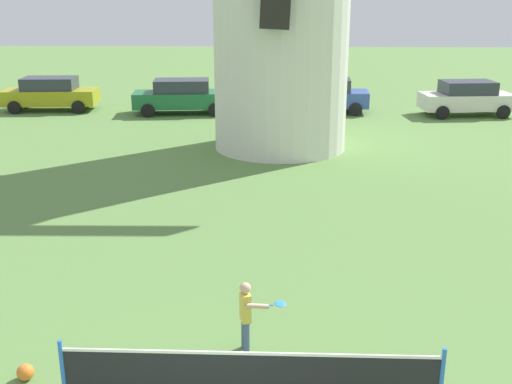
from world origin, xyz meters
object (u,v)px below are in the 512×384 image
at_px(stray_ball, 25,372).
at_px(parked_car_blue, 326,95).
at_px(player_far, 247,312).
at_px(parked_car_cream, 467,98).
at_px(tennis_net, 250,373).
at_px(parked_car_mustard, 50,93).
at_px(parked_car_green, 182,96).

distance_m(stray_ball, parked_car_blue, 22.21).
xyz_separation_m(player_far, parked_car_blue, (2.61, 20.51, 0.15)).
xyz_separation_m(parked_car_blue, parked_car_cream, (6.30, -0.57, 0.00)).
bearing_deg(stray_ball, parked_car_blue, 74.85).
bearing_deg(parked_car_blue, tennis_net, -96.42).
bearing_deg(parked_car_mustard, player_far, -63.10).
bearing_deg(parked_car_mustard, parked_car_green, -4.46).
distance_m(tennis_net, parked_car_green, 21.96).
xyz_separation_m(stray_ball, parked_car_mustard, (-7.18, 21.34, 0.69)).
bearing_deg(parked_car_cream, player_far, -114.09).
relative_size(player_far, parked_car_blue, 0.30).
height_order(tennis_net, parked_car_mustard, parked_car_mustard).
relative_size(player_far, stray_ball, 4.73).
distance_m(player_far, parked_car_mustard, 22.90).
height_order(tennis_net, parked_car_green, parked_car_green).
xyz_separation_m(parked_car_mustard, parked_car_cream, (19.27, -0.49, -0.00)).
height_order(player_far, stray_ball, player_far).
relative_size(parked_car_green, parked_car_cream, 1.08).
bearing_deg(stray_ball, parked_car_mustard, 108.58).
height_order(parked_car_green, parked_car_blue, same).
relative_size(parked_car_mustard, parked_car_blue, 1.12).
height_order(tennis_net, player_far, player_far).
bearing_deg(parked_car_green, parked_car_mustard, 175.54).
xyz_separation_m(tennis_net, parked_car_blue, (2.49, 22.14, 0.12)).
relative_size(parked_car_blue, parked_car_cream, 0.94).
distance_m(tennis_net, stray_ball, 3.43).
distance_m(parked_car_blue, parked_car_cream, 6.32).
xyz_separation_m(stray_ball, parked_car_cream, (12.10, 20.85, 0.69)).
relative_size(player_far, parked_car_mustard, 0.26).
relative_size(player_far, parked_car_cream, 0.28).
distance_m(stray_ball, parked_car_cream, 24.12).
bearing_deg(player_far, stray_ball, -163.91).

